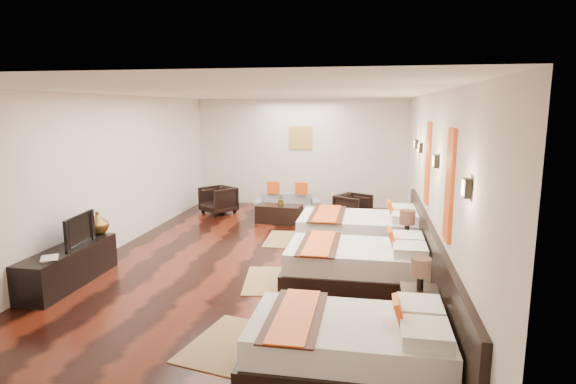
% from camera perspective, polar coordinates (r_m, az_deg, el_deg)
% --- Properties ---
extents(floor, '(5.50, 9.50, 0.01)m').
position_cam_1_polar(floor, '(8.10, -3.60, -8.35)').
color(floor, black).
rests_on(floor, ground).
extents(ceiling, '(5.50, 9.50, 0.01)m').
position_cam_1_polar(ceiling, '(7.69, -3.84, 11.85)').
color(ceiling, white).
rests_on(ceiling, floor).
extents(back_wall, '(5.50, 0.01, 2.80)m').
position_cam_1_polar(back_wall, '(12.40, 1.53, 4.77)').
color(back_wall, silver).
rests_on(back_wall, floor).
extents(left_wall, '(0.01, 9.50, 2.80)m').
position_cam_1_polar(left_wall, '(8.84, -21.31, 1.86)').
color(left_wall, silver).
rests_on(left_wall, floor).
extents(right_wall, '(0.01, 9.50, 2.80)m').
position_cam_1_polar(right_wall, '(7.61, 16.84, 0.87)').
color(right_wall, silver).
rests_on(right_wall, floor).
extents(headboard_panel, '(0.08, 6.60, 0.90)m').
position_cam_1_polar(headboard_panel, '(7.04, 16.85, -7.81)').
color(headboard_panel, black).
rests_on(headboard_panel, floor).
extents(bed_near, '(2.04, 1.28, 0.78)m').
position_cam_1_polar(bed_near, '(4.94, 7.60, -17.75)').
color(bed_near, black).
rests_on(bed_near, floor).
extents(bed_mid, '(2.16, 1.36, 0.82)m').
position_cam_1_polar(bed_mid, '(7.21, 8.53, -8.45)').
color(bed_mid, black).
rests_on(bed_mid, floor).
extents(bed_far, '(2.34, 1.47, 0.89)m').
position_cam_1_polar(bed_far, '(8.95, 8.90, -4.61)').
color(bed_far, black).
rests_on(bed_far, floor).
extents(nightstand_a, '(0.43, 0.43, 0.86)m').
position_cam_1_polar(nightstand_a, '(5.90, 15.57, -12.89)').
color(nightstand_a, black).
rests_on(nightstand_a, floor).
extents(nightstand_b, '(0.47, 0.47, 0.93)m').
position_cam_1_polar(nightstand_b, '(8.04, 14.09, -6.36)').
color(nightstand_b, black).
rests_on(nightstand_b, floor).
extents(jute_mat_near, '(0.98, 1.33, 0.01)m').
position_cam_1_polar(jute_mat_near, '(5.52, -7.32, -17.62)').
color(jute_mat_near, olive).
rests_on(jute_mat_near, floor).
extents(jute_mat_mid, '(0.92, 1.30, 0.01)m').
position_cam_1_polar(jute_mat_mid, '(7.23, -2.17, -10.63)').
color(jute_mat_mid, olive).
rests_on(jute_mat_mid, floor).
extents(jute_mat_far, '(0.80, 1.23, 0.01)m').
position_cam_1_polar(jute_mat_far, '(9.37, -0.29, -5.71)').
color(jute_mat_far, olive).
rests_on(jute_mat_far, floor).
extents(tv_console, '(0.50, 1.80, 0.55)m').
position_cam_1_polar(tv_console, '(7.72, -24.98, -8.12)').
color(tv_console, black).
rests_on(tv_console, floor).
extents(tv, '(0.19, 0.83, 0.47)m').
position_cam_1_polar(tv, '(7.66, -24.41, -4.23)').
color(tv, black).
rests_on(tv, tv_console).
extents(book, '(0.35, 0.37, 0.03)m').
position_cam_1_polar(book, '(7.20, -27.77, -7.23)').
color(book, black).
rests_on(book, tv_console).
extents(figurine, '(0.38, 0.38, 0.36)m').
position_cam_1_polar(figurine, '(8.25, -22.03, -3.48)').
color(figurine, brown).
rests_on(figurine, tv_console).
extents(sofa, '(1.70, 0.94, 0.47)m').
position_cam_1_polar(sofa, '(11.68, -0.08, -1.36)').
color(sofa, gray).
rests_on(sofa, floor).
extents(armchair_left, '(1.01, 1.01, 0.67)m').
position_cam_1_polar(armchair_left, '(11.69, -8.44, -0.96)').
color(armchair_left, black).
rests_on(armchair_left, floor).
extents(armchair_right, '(0.93, 0.93, 0.63)m').
position_cam_1_polar(armchair_right, '(10.82, 7.87, -1.93)').
color(armchair_right, black).
rests_on(armchair_right, floor).
extents(coffee_table, '(1.04, 0.59, 0.40)m').
position_cam_1_polar(coffee_table, '(10.67, -1.08, -2.65)').
color(coffee_table, black).
rests_on(coffee_table, floor).
extents(table_plant, '(0.22, 0.19, 0.24)m').
position_cam_1_polar(table_plant, '(10.64, -0.83, -0.93)').
color(table_plant, '#316020').
rests_on(table_plant, coffee_table).
extents(orange_panel_a, '(0.04, 0.40, 1.30)m').
position_cam_1_polar(orange_panel_a, '(5.70, 18.95, 0.80)').
color(orange_panel_a, '#D86014').
rests_on(orange_panel_a, right_wall).
extents(orange_panel_b, '(0.04, 0.40, 1.30)m').
position_cam_1_polar(orange_panel_b, '(7.86, 16.56, 3.38)').
color(orange_panel_b, '#D86014').
rests_on(orange_panel_b, right_wall).
extents(sconce_near, '(0.07, 0.12, 0.18)m').
position_cam_1_polar(sconce_near, '(4.60, 20.78, 0.44)').
color(sconce_near, black).
rests_on(sconce_near, right_wall).
extents(sconce_mid, '(0.07, 0.12, 0.18)m').
position_cam_1_polar(sconce_mid, '(6.75, 17.42, 3.57)').
color(sconce_mid, black).
rests_on(sconce_mid, right_wall).
extents(sconce_far, '(0.07, 0.12, 0.18)m').
position_cam_1_polar(sconce_far, '(8.93, 15.69, 5.17)').
color(sconce_far, black).
rests_on(sconce_far, right_wall).
extents(sconce_lounge, '(0.07, 0.12, 0.18)m').
position_cam_1_polar(sconce_lounge, '(9.82, 15.20, 5.62)').
color(sconce_lounge, black).
rests_on(sconce_lounge, right_wall).
extents(gold_artwork, '(0.60, 0.04, 0.60)m').
position_cam_1_polar(gold_artwork, '(12.35, 1.53, 6.61)').
color(gold_artwork, '#AD873F').
rests_on(gold_artwork, back_wall).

